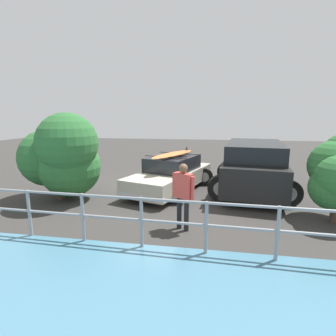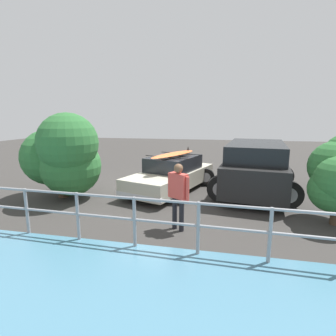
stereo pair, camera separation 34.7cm
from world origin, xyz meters
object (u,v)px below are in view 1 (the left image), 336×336
object	(u,v)px
person_bystander	(183,191)
sedan_car	(171,174)
bush_near_left	(64,158)
bush_near_right	(336,172)
suv_car	(254,166)

from	to	relation	value
person_bystander	sedan_car	bearing A→B (deg)	-76.55
bush_near_left	bush_near_right	world-z (taller)	bush_near_left
person_bystander	bush_near_right	size ratio (longest dim) A/B	0.72
suv_car	bush_near_right	bearing A→B (deg)	125.90
suv_car	person_bystander	xyz separation A→B (m)	(2.10, 3.59, 0.03)
sedan_car	bush_near_left	world-z (taller)	bush_near_left
person_bystander	bush_near_right	xyz separation A→B (m)	(-3.77, -1.27, 0.31)
sedan_car	bush_near_right	world-z (taller)	bush_near_right
sedan_car	suv_car	bearing A→B (deg)	-175.66
sedan_car	person_bystander	world-z (taller)	person_bystander
person_bystander	bush_near_left	size ratio (longest dim) A/B	0.56
sedan_car	bush_near_left	size ratio (longest dim) A/B	1.57
person_bystander	bush_near_left	xyz separation A→B (m)	(4.04, -1.75, 0.41)
suv_car	bush_near_left	distance (m)	6.42
suv_car	bush_near_left	xyz separation A→B (m)	(6.14, 1.84, 0.44)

